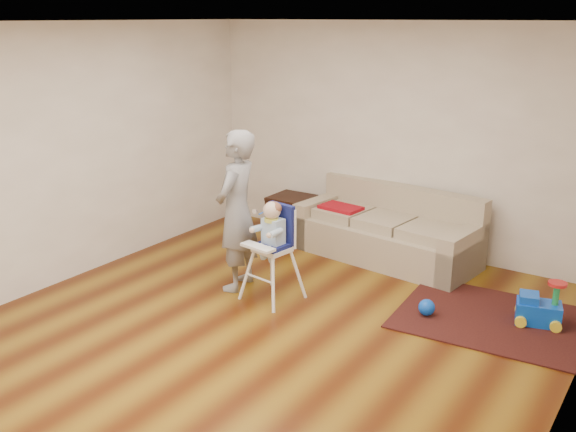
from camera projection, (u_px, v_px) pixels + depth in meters
The scene contains 9 objects.
ground at pixel (264, 332), 5.82m from camera, with size 5.50×5.50×0.00m, color #461C07.
room_envelope at pixel (296, 118), 5.68m from camera, with size 5.04×5.52×2.72m.
sofa at pixel (386, 225), 7.47m from camera, with size 2.22×1.11×0.82m.
side_table at pixel (291, 215), 8.38m from camera, with size 0.51×0.51×0.51m, color black, non-canonical shape.
area_rug at pixel (497, 320), 6.04m from camera, with size 1.80×1.35×0.01m, color black.
ride_on_toy at pixel (540, 302), 5.90m from camera, with size 0.39×0.28×0.43m, color blue, non-canonical shape.
toy_ball at pixel (427, 307), 6.10m from camera, with size 0.16×0.16×0.16m, color blue.
high_chair at pixel (272, 253), 6.37m from camera, with size 0.54×0.54×1.03m.
adult at pixel (237, 211), 6.55m from camera, with size 0.61×0.40×1.67m, color gray.
Camera 1 is at (3.09, -4.24, 2.74)m, focal length 40.00 mm.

